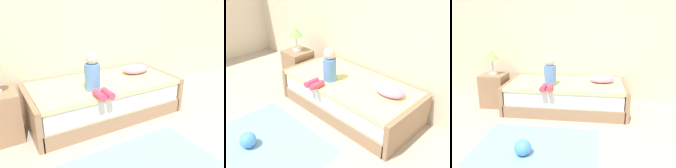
{
  "view_description": "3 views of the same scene",
  "coord_description": "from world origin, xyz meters",
  "views": [
    {
      "loc": [
        -1.63,
        -0.68,
        1.64
      ],
      "look_at": [
        -0.22,
        1.75,
        0.55
      ],
      "focal_mm": 37.15,
      "sensor_mm": 36.0,
      "label": 1
    },
    {
      "loc": [
        1.95,
        -0.4,
        2.23
      ],
      "look_at": [
        -0.22,
        1.75,
        0.55
      ],
      "focal_mm": 39.65,
      "sensor_mm": 36.0,
      "label": 2
    },
    {
      "loc": [
        0.28,
        -1.95,
        1.64
      ],
      "look_at": [
        -0.22,
        1.75,
        0.55
      ],
      "focal_mm": 37.74,
      "sensor_mm": 36.0,
      "label": 3
    }
  ],
  "objects": [
    {
      "name": "child_figure",
      "position": [
        -0.47,
        1.77,
        0.7
      ],
      "size": [
        0.2,
        0.51,
        0.5
      ],
      "color": "#598CD1",
      "rests_on": "bed"
    },
    {
      "name": "bed",
      "position": [
        -0.22,
        2.0,
        0.25
      ],
      "size": [
        2.11,
        1.0,
        0.5
      ],
      "color": "#997556",
      "rests_on": "ground"
    },
    {
      "name": "wall_rear",
      "position": [
        0.0,
        2.6,
        1.45
      ],
      "size": [
        7.2,
        0.1,
        2.9
      ],
      "primitive_type": "cube",
      "color": "beige",
      "rests_on": "ground"
    },
    {
      "name": "pillow",
      "position": [
        0.4,
        2.1,
        0.56
      ],
      "size": [
        0.44,
        0.3,
        0.13
      ],
      "primitive_type": "ellipsoid",
      "color": "#EA8CC6",
      "rests_on": "bed"
    },
    {
      "name": "nightstand",
      "position": [
        -1.57,
        2.04,
        0.3
      ],
      "size": [
        0.44,
        0.44,
        0.6
      ],
      "primitive_type": "cube",
      "color": "#997556",
      "rests_on": "ground"
    }
  ]
}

